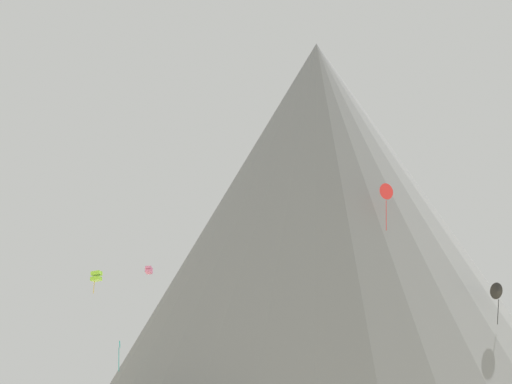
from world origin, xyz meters
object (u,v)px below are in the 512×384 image
(kite_teal_low, at_px, (119,349))
(kite_lime_mid, at_px, (96,276))
(kite_black_mid, at_px, (497,291))
(kite_white_mid, at_px, (284,287))
(kite_pink_mid, at_px, (149,270))
(rock_massif, at_px, (322,222))
(kite_red_high, at_px, (386,192))

(kite_teal_low, height_order, kite_lime_mid, kite_lime_mid)
(kite_black_mid, height_order, kite_lime_mid, kite_lime_mid)
(kite_black_mid, bearing_deg, kite_white_mid, 152.31)
(kite_black_mid, distance_m, kite_pink_mid, 44.72)
(kite_black_mid, height_order, kite_white_mid, kite_white_mid)
(kite_pink_mid, bearing_deg, rock_massif, 46.66)
(kite_lime_mid, bearing_deg, kite_teal_low, 76.79)
(kite_lime_mid, height_order, kite_red_high, kite_red_high)
(kite_white_mid, bearing_deg, kite_black_mid, -54.87)
(kite_pink_mid, distance_m, kite_white_mid, 19.06)
(kite_pink_mid, xyz_separation_m, kite_teal_low, (-2.38, -3.68, -10.59))
(rock_massif, xyz_separation_m, kite_white_mid, (-6.44, -21.48, -14.01))
(rock_massif, distance_m, kite_pink_mid, 31.69)
(kite_pink_mid, height_order, kite_lime_mid, kite_pink_mid)
(kite_white_mid, bearing_deg, kite_pink_mid, 110.71)
(kite_pink_mid, xyz_separation_m, kite_lime_mid, (-6.55, -1.80, -1.12))
(kite_lime_mid, relative_size, kite_red_high, 0.47)
(rock_massif, relative_size, kite_black_mid, 18.38)
(kite_white_mid, height_order, kite_red_high, kite_red_high)
(kite_teal_low, bearing_deg, kite_black_mid, -56.60)
(kite_pink_mid, bearing_deg, kite_lime_mid, -152.24)
(kite_red_high, bearing_deg, kite_pink_mid, -36.74)
(rock_massif, distance_m, kite_black_mid, 32.64)
(kite_pink_mid, relative_size, kite_red_high, 0.17)
(kite_white_mid, relative_size, kite_lime_mid, 1.39)
(kite_black_mid, distance_m, kite_red_high, 18.23)
(kite_black_mid, xyz_separation_m, kite_lime_mid, (-50.85, 2.95, 2.76))
(rock_massif, distance_m, kite_teal_low, 40.06)
(kite_pink_mid, height_order, kite_white_mid, kite_pink_mid)
(rock_massif, height_order, kite_pink_mid, rock_massif)
(rock_massif, distance_m, kite_lime_mid, 38.19)
(kite_pink_mid, bearing_deg, kite_white_mid, -2.10)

